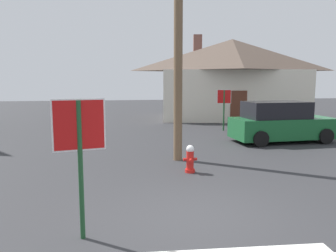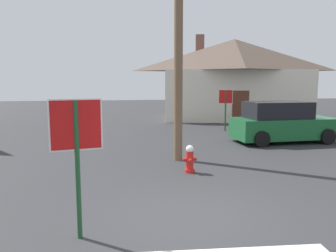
{
  "view_description": "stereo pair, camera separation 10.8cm",
  "coord_description": "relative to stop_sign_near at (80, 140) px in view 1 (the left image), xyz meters",
  "views": [
    {
      "loc": [
        -1.6,
        -5.94,
        2.58
      ],
      "look_at": [
        0.05,
        4.04,
        1.21
      ],
      "focal_mm": 35.73,
      "sensor_mm": 36.0,
      "label": 1
    },
    {
      "loc": [
        -1.5,
        -5.96,
        2.58
      ],
      "look_at": [
        0.05,
        4.04,
        1.21
      ],
      "focal_mm": 35.73,
      "sensor_mm": 36.0,
      "label": 2
    }
  ],
  "objects": [
    {
      "name": "parked_car",
      "position": [
        7.57,
        7.73,
        -0.84
      ],
      "size": [
        4.39,
        2.12,
        1.72
      ],
      "color": "#195B2D",
      "rests_on": "ground"
    },
    {
      "name": "fire_hydrant",
      "position": [
        2.66,
        3.63,
        -1.27
      ],
      "size": [
        0.4,
        0.34,
        0.79
      ],
      "color": "red",
      "rests_on": "ground"
    },
    {
      "name": "ground_plane",
      "position": [
        2.13,
        0.55,
        -1.7
      ],
      "size": [
        80.0,
        80.0,
        0.1
      ],
      "primitive_type": "cube",
      "color": "#2D2D30"
    },
    {
      "name": "utility_pole",
      "position": [
        2.61,
        5.18,
        3.31
      ],
      "size": [
        1.6,
        0.28,
        9.57
      ],
      "color": "brown",
      "rests_on": "ground"
    },
    {
      "name": "house",
      "position": [
        8.71,
        16.95,
        1.16
      ],
      "size": [
        10.97,
        7.95,
        5.85
      ],
      "color": "silver",
      "rests_on": "ground"
    },
    {
      "name": "stop_sign_near",
      "position": [
        0.0,
        0.0,
        0.0
      ],
      "size": [
        0.81,
        0.19,
        2.3
      ],
      "color": "#1E4C28",
      "rests_on": "ground"
    },
    {
      "name": "stop_sign_far",
      "position": [
        6.23,
        11.21,
        -0.13
      ],
      "size": [
        0.68,
        0.27,
        2.14
      ],
      "color": "#1E4C28",
      "rests_on": "ground"
    }
  ]
}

